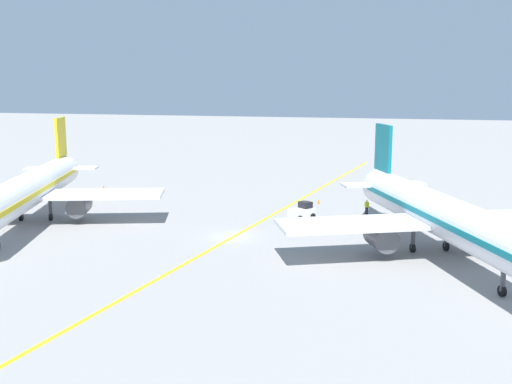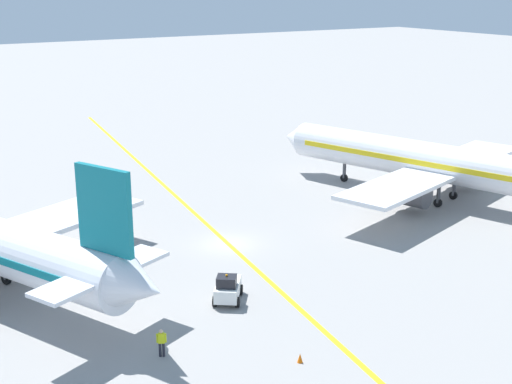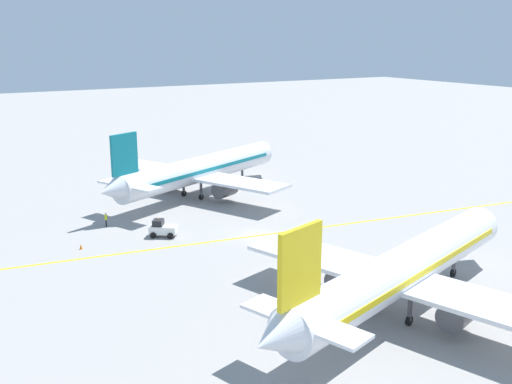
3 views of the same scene
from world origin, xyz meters
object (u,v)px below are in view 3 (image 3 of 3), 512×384
airplane_adjacent_stand (403,270)px  ground_crew_worker (106,219)px  baggage_tug_white (162,229)px  airplane_at_gate (199,170)px  traffic_cone_near_nose (81,247)px

airplane_adjacent_stand → ground_crew_worker: (-34.53, -13.89, -2.80)m
baggage_tug_white → ground_crew_worker: (-6.73, -4.41, 0.01)m
airplane_at_gate → baggage_tug_white: airplane_at_gate is taller
airplane_adjacent_stand → baggage_tug_white: 29.51m
ground_crew_worker → traffic_cone_near_nose: size_ratio=3.05×
traffic_cone_near_nose → airplane_adjacent_stand: bearing=33.2°
airplane_adjacent_stand → baggage_tug_white: size_ratio=10.49×
ground_crew_worker → traffic_cone_near_nose: bearing=-36.3°
airplane_at_gate → traffic_cone_near_nose: 24.58m
airplane_at_gate → airplane_adjacent_stand: bearing=-2.3°
airplane_at_gate → ground_crew_worker: size_ratio=20.02×
airplane_at_gate → airplane_adjacent_stand: same height
baggage_tug_white → ground_crew_worker: size_ratio=1.97×
ground_crew_worker → traffic_cone_near_nose: ground_crew_worker is taller
baggage_tug_white → traffic_cone_near_nose: 9.05m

